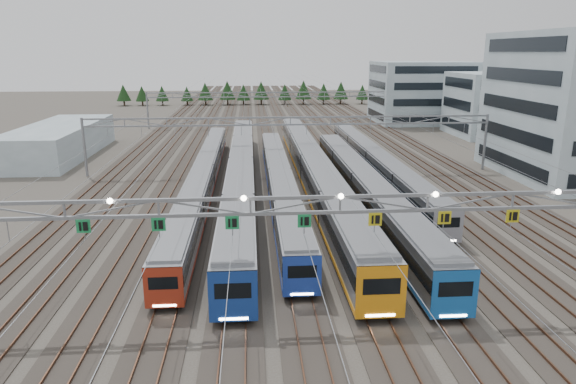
{
  "coord_description": "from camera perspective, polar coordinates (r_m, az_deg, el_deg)",
  "views": [
    {
      "loc": [
        -5.51,
        -30.41,
        16.53
      ],
      "look_at": [
        -2.02,
        16.96,
        3.5
      ],
      "focal_mm": 32.0,
      "sensor_mm": 36.0,
      "label": 1
    }
  ],
  "objects": [
    {
      "name": "ground",
      "position": [
        35.05,
        5.48,
        -12.88
      ],
      "size": [
        400.0,
        400.0,
        0.0
      ],
      "primitive_type": "plane",
      "color": "#47423A",
      "rests_on": "ground"
    },
    {
      "name": "track_bed",
      "position": [
        131.39,
        -1.81,
        8.76
      ],
      "size": [
        54.0,
        260.0,
        5.42
      ],
      "color": "#2D2823",
      "rests_on": "ground"
    },
    {
      "name": "train_a",
      "position": [
        62.94,
        -9.33,
        1.71
      ],
      "size": [
        2.56,
        61.2,
        3.33
      ],
      "color": "black",
      "rests_on": "ground"
    },
    {
      "name": "train_b",
      "position": [
        63.98,
        -5.22,
        2.35
      ],
      "size": [
        3.02,
        68.35,
        3.94
      ],
      "color": "black",
      "rests_on": "ground"
    },
    {
      "name": "train_c",
      "position": [
        59.41,
        -0.94,
        1.16
      ],
      "size": [
        2.66,
        52.45,
        3.46
      ],
      "color": "black",
      "rests_on": "ground"
    },
    {
      "name": "train_d",
      "position": [
        64.45,
        2.81,
        2.58
      ],
      "size": [
        3.16,
        69.01,
        4.12
      ],
      "color": "black",
      "rests_on": "ground"
    },
    {
      "name": "train_e",
      "position": [
        56.56,
        8.45,
        0.45
      ],
      "size": [
        2.92,
        51.48,
        3.81
      ],
      "color": "black",
      "rests_on": "ground"
    },
    {
      "name": "train_f",
      "position": [
        70.32,
        9.68,
        3.2
      ],
      "size": [
        2.71,
        52.71,
        3.52
      ],
      "color": "black",
      "rests_on": "ground"
    },
    {
      "name": "gantry_near",
      "position": [
        32.19,
        5.75,
        -1.8
      ],
      "size": [
        56.36,
        0.61,
        8.08
      ],
      "color": "gray",
      "rests_on": "ground"
    },
    {
      "name": "gantry_mid",
      "position": [
        71.35,
        0.26,
        7.17
      ],
      "size": [
        56.36,
        0.36,
        8.0
      ],
      "color": "gray",
      "rests_on": "ground"
    },
    {
      "name": "gantry_far",
      "position": [
        115.98,
        -1.5,
        10.32
      ],
      "size": [
        56.36,
        0.36,
        8.0
      ],
      "color": "gray",
      "rests_on": "ground"
    },
    {
      "name": "depot_bldg_mid",
      "position": [
        112.35,
        21.54,
        9.03
      ],
      "size": [
        14.0,
        16.0,
        12.46
      ],
      "primitive_type": "cube",
      "color": "#99AFB6",
      "rests_on": "ground"
    },
    {
      "name": "depot_bldg_north",
      "position": [
        129.28,
        14.64,
        10.68
      ],
      "size": [
        22.0,
        18.0,
        14.24
      ],
      "primitive_type": "cube",
      "color": "#99AFB6",
      "rests_on": "ground"
    },
    {
      "name": "west_shed",
      "position": [
        91.87,
        -24.06,
        5.23
      ],
      "size": [
        10.0,
        30.0,
        5.01
      ],
      "primitive_type": "cube",
      "color": "#99AFB6",
      "rests_on": "ground"
    },
    {
      "name": "treeline",
      "position": [
        167.38,
        -2.68,
        11.11
      ],
      "size": [
        93.8,
        5.6,
        7.02
      ],
      "color": "#332114",
      "rests_on": "ground"
    }
  ]
}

